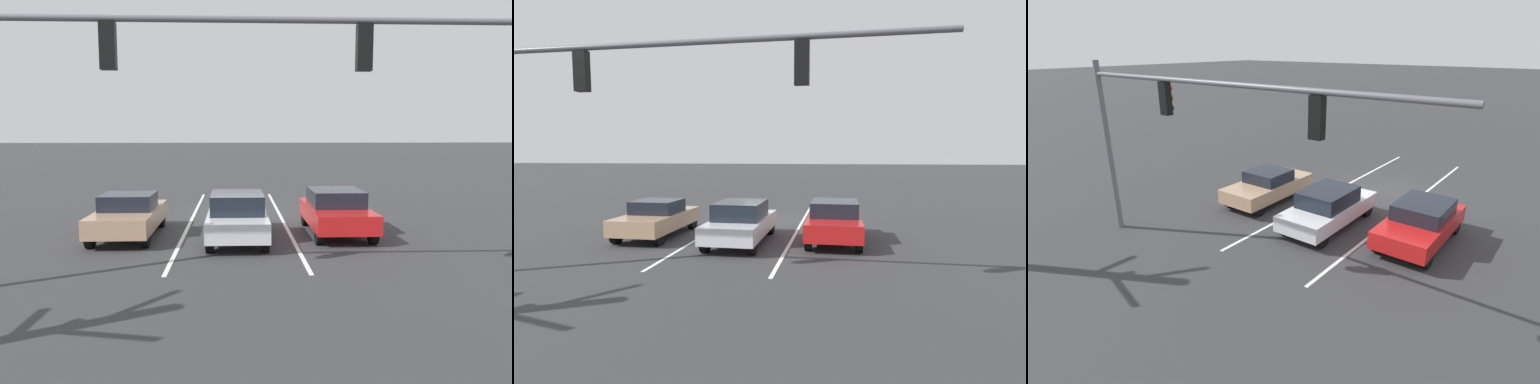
% 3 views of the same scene
% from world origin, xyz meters
% --- Properties ---
extents(ground_plane, '(240.00, 240.00, 0.00)m').
position_xyz_m(ground_plane, '(0.00, 0.00, 0.00)').
color(ground_plane, '#333335').
extents(lane_stripe_left_divider, '(0.12, 15.30, 0.01)m').
position_xyz_m(lane_stripe_left_divider, '(-1.76, 1.65, 0.01)').
color(lane_stripe_left_divider, silver).
rests_on(lane_stripe_left_divider, ground_plane).
extents(lane_stripe_center_divider, '(0.12, 15.30, 0.01)m').
position_xyz_m(lane_stripe_center_divider, '(1.76, 1.65, 0.01)').
color(lane_stripe_center_divider, silver).
rests_on(lane_stripe_center_divider, ground_plane).
extents(car_red_leftlane_front, '(1.91, 4.30, 1.48)m').
position_xyz_m(car_red_leftlane_front, '(-3.30, 4.47, 0.78)').
color(car_red_leftlane_front, red).
rests_on(car_red_leftlane_front, ground_plane).
extents(car_silver_midlane_front, '(1.83, 4.56, 1.50)m').
position_xyz_m(car_silver_midlane_front, '(0.00, 5.27, 0.77)').
color(car_silver_midlane_front, silver).
rests_on(car_silver_midlane_front, ground_plane).
extents(car_tan_rightlane_front, '(1.87, 4.36, 1.41)m').
position_xyz_m(car_tan_rightlane_front, '(3.52, 4.65, 0.72)').
color(car_tan_rightlane_front, tan).
rests_on(car_tan_rightlane_front, ground_plane).
extents(traffic_signal_gantry, '(12.21, 0.37, 6.14)m').
position_xyz_m(traffic_signal_gantry, '(2.38, 10.28, 4.57)').
color(traffic_signal_gantry, slate).
rests_on(traffic_signal_gantry, ground_plane).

